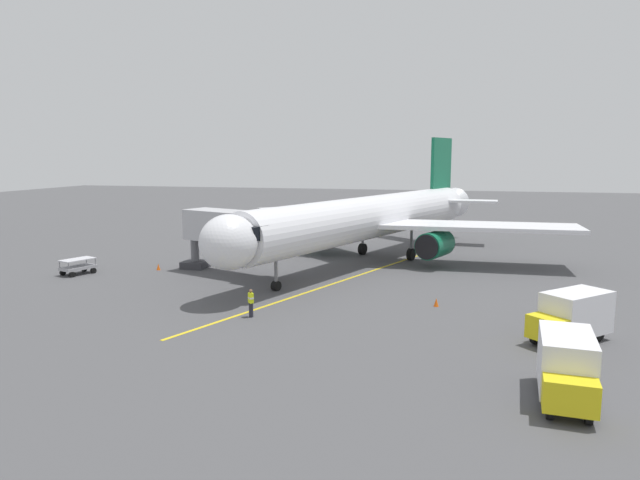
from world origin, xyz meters
TOP-DOWN VIEW (x-y plane):
  - ground_plane at (0.00, 0.00)m, footprint 220.00×220.00m
  - apron_lead_in_line at (-0.78, 6.49)m, footprint 14.52×37.45m
  - airplane at (-0.88, 0.23)m, footprint 32.51×38.80m
  - jet_bridge at (8.16, 8.85)m, footprint 11.29×6.42m
  - ground_crew_marshaller at (3.37, 19.88)m, footprint 0.45×0.47m
  - baggage_cart_near_nose at (21.49, 11.59)m, footprint 2.26×2.92m
  - box_truck_portside at (-12.86, 28.04)m, footprint 2.34×4.75m
  - box_truck_starboard_side at (-14.34, 20.24)m, footprint 4.63×4.63m
  - safety_cone_nose_left at (-7.29, 14.74)m, footprint 0.32×0.32m
  - safety_cone_nose_right at (16.04, 8.44)m, footprint 0.32×0.32m

SIDE VIEW (x-z plane):
  - ground_plane at x=0.00m, z-range 0.00..0.00m
  - apron_lead_in_line at x=-0.78m, z-range 0.00..0.01m
  - safety_cone_nose_left at x=-7.29m, z-range 0.00..0.55m
  - safety_cone_nose_right at x=16.04m, z-range 0.00..0.55m
  - baggage_cart_near_nose at x=21.49m, z-range 0.02..1.29m
  - ground_crew_marshaller at x=3.37m, z-range 0.03..1.74m
  - box_truck_portside at x=-12.86m, z-range 0.08..2.70m
  - box_truck_starboard_side at x=-14.34m, z-range 0.08..2.70m
  - jet_bridge at x=8.16m, z-range 1.06..6.46m
  - airplane at x=-0.88m, z-range -1.75..9.75m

